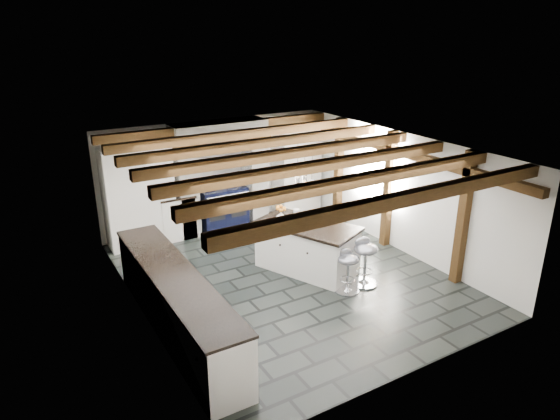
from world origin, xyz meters
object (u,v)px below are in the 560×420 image
range_cooker (222,207)px  bar_stool_far (348,266)px  kitchen_island (307,247)px  bar_stool_near (365,256)px

range_cooker → bar_stool_far: 3.66m
kitchen_island → bar_stool_far: 1.00m
bar_stool_near → bar_stool_far: bearing=-160.3°
bar_stool_near → bar_stool_far: (-0.40, -0.05, -0.05)m
bar_stool_near → range_cooker: bearing=118.3°
range_cooker → kitchen_island: bearing=-80.1°
kitchen_island → bar_stool_near: 1.09m
bar_stool_near → bar_stool_far: bar_stool_near is taller
range_cooker → bar_stool_near: bearing=-74.4°
range_cooker → bar_stool_far: (0.59, -3.61, 0.00)m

